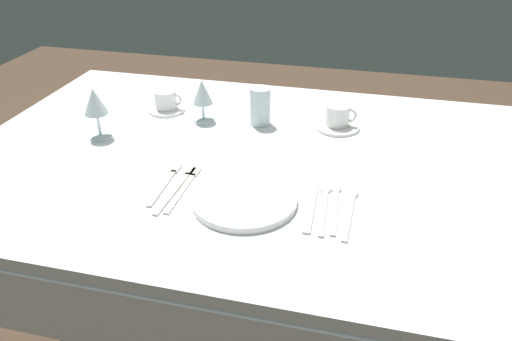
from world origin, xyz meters
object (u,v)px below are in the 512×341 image
(fork_inner, at_px, (177,187))
(coffee_cup_left, at_px, (338,115))
(wine_glass_left, at_px, (202,94))
(drink_tumbler, at_px, (260,106))
(dinner_plate, at_px, (244,199))
(coffee_cup_right, at_px, (166,99))
(dinner_knife, at_px, (311,206))
(wine_glass_centre, at_px, (95,104))
(spoon_dessert, at_px, (335,202))
(spoon_soup, at_px, (324,203))
(fork_outer, at_px, (184,187))
(spoon_tea, at_px, (351,207))
(fork_salad, at_px, (166,182))

(fork_inner, bearing_deg, coffee_cup_left, 51.43)
(wine_glass_left, relative_size, drink_tumbler, 1.15)
(dinner_plate, relative_size, coffee_cup_right, 2.71)
(dinner_knife, height_order, wine_glass_centre, wine_glass_centre)
(dinner_knife, height_order, spoon_dessert, spoon_dessert)
(spoon_soup, height_order, spoon_dessert, same)
(drink_tumbler, bearing_deg, dinner_plate, -81.71)
(fork_outer, height_order, fork_inner, same)
(spoon_dessert, height_order, wine_glass_centre, wine_glass_centre)
(wine_glass_left, xyz_separation_m, drink_tumbler, (0.18, 0.02, -0.03))
(fork_outer, bearing_deg, wine_glass_left, 101.92)
(fork_outer, xyz_separation_m, drink_tumbler, (0.10, 0.42, 0.06))
(spoon_tea, relative_size, drink_tumbler, 1.81)
(coffee_cup_right, bearing_deg, coffee_cup_left, 0.24)
(spoon_soup, height_order, coffee_cup_right, coffee_cup_right)
(fork_outer, bearing_deg, spoon_dessert, 3.85)
(spoon_dessert, distance_m, coffee_cup_right, 0.74)
(coffee_cup_right, bearing_deg, spoon_tea, -33.84)
(fork_salad, relative_size, wine_glass_left, 1.48)
(drink_tumbler, bearing_deg, wine_glass_left, -172.33)
(fork_inner, height_order, dinner_knife, same)
(spoon_soup, distance_m, coffee_cup_left, 0.43)
(spoon_soup, height_order, coffee_cup_left, coffee_cup_left)
(dinner_plate, relative_size, fork_outer, 1.19)
(spoon_tea, bearing_deg, drink_tumbler, 127.81)
(dinner_plate, xyz_separation_m, fork_inner, (-0.18, 0.02, -0.01))
(spoon_tea, height_order, coffee_cup_right, coffee_cup_right)
(fork_salad, bearing_deg, wine_glass_left, 94.25)
(fork_outer, bearing_deg, dinner_knife, -1.43)
(wine_glass_left, bearing_deg, fork_salad, -85.75)
(spoon_dessert, height_order, coffee_cup_right, coffee_cup_right)
(coffee_cup_left, relative_size, wine_glass_left, 0.70)
(dinner_knife, height_order, coffee_cup_right, coffee_cup_right)
(wine_glass_centre, height_order, drink_tumbler, wine_glass_centre)
(dinner_plate, bearing_deg, wine_glass_left, 120.49)
(coffee_cup_left, bearing_deg, wine_glass_centre, -161.20)
(spoon_tea, bearing_deg, spoon_dessert, 159.62)
(spoon_soup, relative_size, drink_tumbler, 1.80)
(spoon_tea, bearing_deg, wine_glass_left, 142.46)
(spoon_dessert, relative_size, drink_tumbler, 1.80)
(coffee_cup_left, distance_m, wine_glass_centre, 0.73)
(fork_outer, height_order, fork_salad, same)
(spoon_tea, distance_m, drink_tumbler, 0.52)
(coffee_cup_left, bearing_deg, spoon_soup, -88.61)
(spoon_dessert, height_order, spoon_tea, same)
(spoon_dessert, distance_m, drink_tumbler, 0.49)
(fork_outer, height_order, dinner_knife, same)
(coffee_cup_left, distance_m, drink_tumbler, 0.25)
(coffee_cup_right, bearing_deg, fork_inner, -64.66)
(spoon_dessert, distance_m, wine_glass_centre, 0.76)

